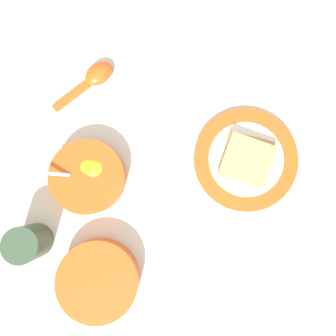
% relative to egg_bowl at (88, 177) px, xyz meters
% --- Properties ---
extents(ground_plane, '(3.00, 3.00, 0.00)m').
position_rel_egg_bowl_xyz_m(ground_plane, '(0.17, 0.04, -0.02)').
color(ground_plane, beige).
extents(egg_bowl, '(0.16, 0.16, 0.07)m').
position_rel_egg_bowl_xyz_m(egg_bowl, '(0.00, 0.00, 0.00)').
color(egg_bowl, '#DB5119').
rests_on(egg_bowl, ground_plane).
extents(toast_plate, '(0.23, 0.23, 0.01)m').
position_rel_egg_bowl_xyz_m(toast_plate, '(0.33, 0.11, -0.02)').
color(toast_plate, '#DB5119').
rests_on(toast_plate, ground_plane).
extents(toast_sandwich, '(0.11, 0.11, 0.02)m').
position_rel_egg_bowl_xyz_m(toast_sandwich, '(0.33, 0.11, 0.00)').
color(toast_sandwich, tan).
rests_on(toast_sandwich, toast_plate).
extents(soup_spoon, '(0.13, 0.14, 0.03)m').
position_rel_egg_bowl_xyz_m(soup_spoon, '(-0.04, 0.22, -0.01)').
color(soup_spoon, '#DB5119').
rests_on(soup_spoon, ground_plane).
extents(congee_bowl, '(0.17, 0.17, 0.05)m').
position_rel_egg_bowl_xyz_m(congee_bowl, '(0.07, -0.21, 0.00)').
color(congee_bowl, '#DB5119').
rests_on(congee_bowl, ground_plane).
extents(drinking_cup, '(0.07, 0.07, 0.09)m').
position_rel_egg_bowl_xyz_m(drinking_cup, '(-0.08, -0.16, 0.02)').
color(drinking_cup, '#334733').
rests_on(drinking_cup, ground_plane).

